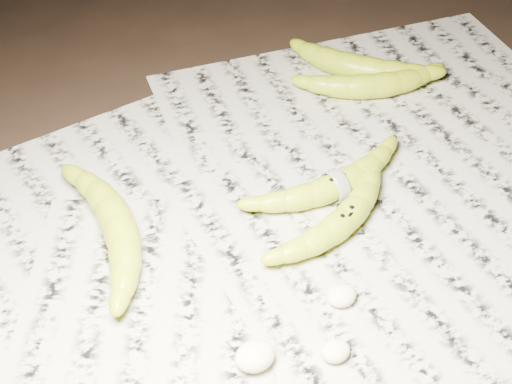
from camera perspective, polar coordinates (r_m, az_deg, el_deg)
name	(u,v)px	position (r m, az deg, el deg)	size (l,w,h in m)	color
ground	(298,242)	(0.82, 3.39, -4.02)	(3.00, 3.00, 0.00)	black
newspaper_patch	(289,223)	(0.83, 2.69, -2.52)	(0.90, 0.70, 0.01)	#B5AF9B
banana_left_b	(118,223)	(0.81, -10.97, -2.45)	(0.20, 0.06, 0.04)	#BFCF19
banana_center	(345,218)	(0.81, 7.10, -2.10)	(0.18, 0.05, 0.03)	#BFCF19
banana_taped	(336,184)	(0.85, 6.41, 0.66)	(0.20, 0.05, 0.03)	#BFCF19
banana_upper_a	(374,84)	(1.02, 9.42, 8.56)	(0.19, 0.06, 0.04)	#BFCF19
banana_upper_b	(360,66)	(1.05, 8.32, 9.93)	(0.19, 0.06, 0.04)	#BFCF19
measuring_tape	(336,184)	(0.85, 6.41, 0.66)	(0.04, 0.04, 0.00)	white
flesh_chunk_a	(255,354)	(0.70, -0.07, -12.81)	(0.04, 0.03, 0.02)	#F8EDC0
flesh_chunk_b	(336,349)	(0.71, 6.41, -12.37)	(0.03, 0.03, 0.02)	#F8EDC0
flesh_chunk_c	(342,293)	(0.75, 6.89, -8.05)	(0.03, 0.03, 0.02)	#F8EDC0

